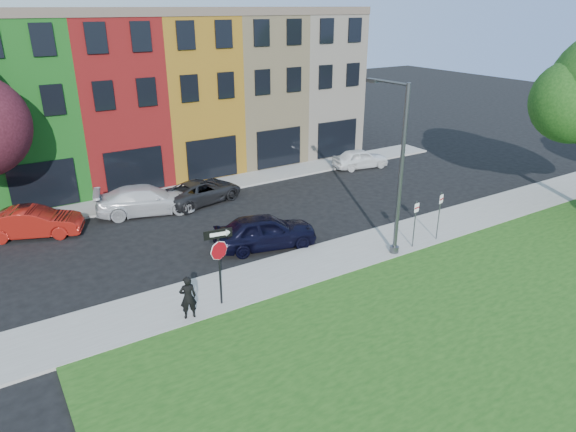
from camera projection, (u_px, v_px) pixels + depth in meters
ground at (379, 288)px, 20.77m from camera, size 120.00×120.00×0.00m
sidewalk_near at (369, 247)px, 24.08m from camera, size 40.00×3.00×0.12m
sidewalk_far at (176, 193)px, 31.04m from camera, size 40.00×2.40×0.12m
rowhouse_block at (144, 96)px, 34.25m from camera, size 30.00×10.12×10.00m
stop_sign at (219, 252)px, 18.63m from camera, size 1.04×0.21×3.06m
man at (188, 297)px, 18.28m from camera, size 0.74×0.60×1.67m
sedan_near at (265, 231)px, 23.96m from camera, size 4.14×5.68×1.63m
parked_car_red at (33, 222)px, 25.12m from camera, size 4.55×5.54×1.48m
parked_car_silver at (146, 200)px, 27.95m from camera, size 4.63×6.31×1.54m
parked_car_dark at (202, 191)px, 29.53m from camera, size 4.30×5.77×1.34m
parked_car_white at (360, 158)px, 35.83m from camera, size 3.02×4.51×1.34m
street_lamp at (397, 171)px, 22.17m from camera, size 0.45×2.58×7.60m
parking_sign_a at (415, 219)px, 23.48m from camera, size 0.32×0.10×2.28m
parking_sign_b at (440, 211)px, 24.23m from camera, size 0.31×0.12×2.41m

